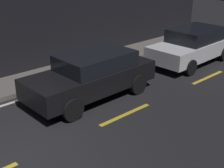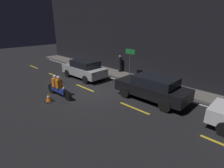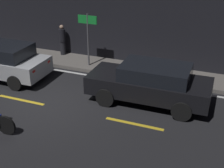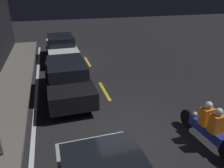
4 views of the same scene
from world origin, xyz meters
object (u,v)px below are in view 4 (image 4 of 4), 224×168
object	(u,v)px
sedan_white	(61,47)
motorcycle	(209,126)
van_black	(67,78)
traffic_cone_near	(222,127)

from	to	relation	value
sedan_white	motorcycle	world-z (taller)	sedan_white
van_black	sedan_white	bearing A→B (deg)	177.99
van_black	sedan_white	xyz separation A→B (m)	(5.50, -0.12, -0.01)
van_black	motorcycle	world-z (taller)	van_black
sedan_white	traffic_cone_near	bearing A→B (deg)	22.92
sedan_white	motorcycle	distance (m)	10.65
motorcycle	traffic_cone_near	distance (m)	0.93
sedan_white	traffic_cone_near	size ratio (longest dim) A/B	7.95
traffic_cone_near	sedan_white	bearing A→B (deg)	24.28
van_black	traffic_cone_near	world-z (taller)	van_black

